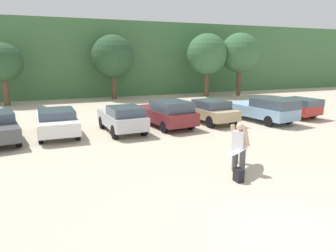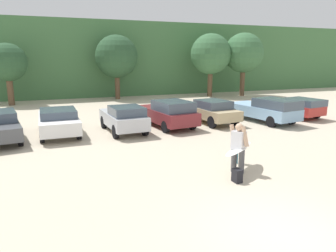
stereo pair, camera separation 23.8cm
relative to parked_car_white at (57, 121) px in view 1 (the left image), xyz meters
name	(u,v)px [view 1 (the left image)]	position (x,y,z in m)	size (l,w,h in m)	color
ground_plane	(289,234)	(4.46, -12.28, -0.76)	(120.00, 120.00, 0.00)	beige
hillside_ridge	(85,59)	(4.46, 21.44, 3.13)	(108.00, 12.00, 7.79)	#427042
tree_left	(3,63)	(-3.42, 12.72, 2.86)	(3.21, 3.21, 5.26)	brown
tree_center_left	(113,57)	(6.07, 13.61, 3.37)	(4.13, 4.13, 6.21)	brown
tree_ridge_back	(207,54)	(15.65, 12.24, 3.61)	(4.18, 4.18, 6.49)	brown
tree_far_right	(240,53)	(19.20, 11.58, 3.74)	(4.14, 4.14, 6.60)	brown
parked_car_white	(57,121)	(0.00, 0.00, 0.00)	(2.01, 4.76, 1.40)	white
parked_car_silver	(122,118)	(3.37, -0.75, 0.04)	(1.99, 4.15, 1.51)	silver
parked_car_maroon	(166,113)	(6.14, -0.30, 0.08)	(2.51, 4.79, 1.62)	maroon
parked_car_tan	(209,111)	(9.09, -0.18, 0.02)	(2.20, 4.31, 1.45)	tan
parked_car_sky_blue	(264,109)	(12.46, -1.21, 0.07)	(2.59, 5.03, 1.57)	#84ADD1
parked_car_red	(291,106)	(15.43, -0.44, -0.03)	(2.54, 4.43, 1.35)	#B72D28
person_adult	(239,145)	(5.73, -8.34, 0.26)	(0.49, 0.79, 1.80)	#4C4C51
person_child	(239,147)	(6.30, -7.55, -0.10)	(0.31, 0.47, 1.16)	teal
surfboard_white	(240,148)	(5.83, -8.22, 0.09)	(2.11, 1.89, 0.23)	white
backpack_dropped	(239,175)	(5.22, -9.11, -0.53)	(0.24, 0.34, 0.45)	black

